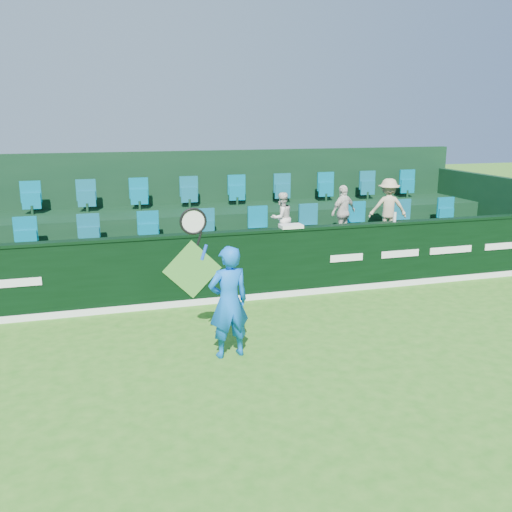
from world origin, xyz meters
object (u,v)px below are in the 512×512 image
object	(u,v)px
spectator_middle	(343,212)
towel	(291,226)
tennis_player	(228,301)
drinks_bottle	(395,217)
spectator_left	(282,218)
spectator_right	(388,208)

from	to	relation	value
spectator_middle	towel	bearing A→B (deg)	12.32
tennis_player	drinks_bottle	world-z (taller)	tennis_player
towel	spectator_middle	bearing A→B (deg)	34.68
spectator_middle	towel	size ratio (longest dim) A/B	2.79
tennis_player	spectator_left	world-z (taller)	tennis_player
spectator_right	towel	size ratio (longest dim) A/B	3.04
spectator_left	spectator_right	xyz separation A→B (m)	(2.51, 0.00, 0.11)
spectator_right	towel	world-z (taller)	spectator_right
tennis_player	spectator_left	distance (m)	4.20
tennis_player	drinks_bottle	xyz separation A→B (m)	(4.10, 2.50, 0.60)
drinks_bottle	spectator_right	bearing A→B (deg)	67.02
drinks_bottle	spectator_left	bearing A→B (deg)	151.19
tennis_player	towel	bearing A→B (deg)	53.29
spectator_left	spectator_middle	world-z (taller)	spectator_middle
spectator_middle	drinks_bottle	world-z (taller)	spectator_middle
drinks_bottle	towel	bearing A→B (deg)	180.00
spectator_middle	spectator_right	world-z (taller)	spectator_right
tennis_player	drinks_bottle	bearing A→B (deg)	31.41
spectator_left	spectator_right	world-z (taller)	spectator_right
tennis_player	spectator_left	bearing A→B (deg)	60.35
drinks_bottle	spectator_middle	bearing A→B (deg)	118.73
spectator_middle	spectator_right	bearing A→B (deg)	157.64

